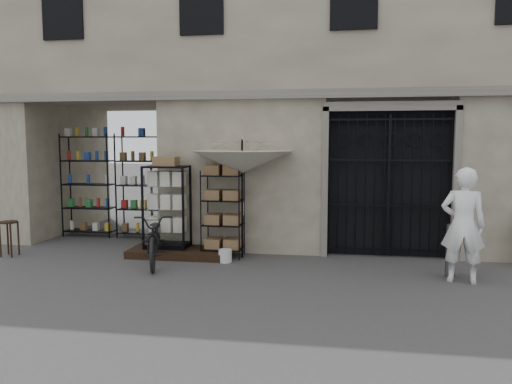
% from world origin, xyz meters
% --- Properties ---
extents(ground, '(80.00, 80.00, 0.00)m').
position_xyz_m(ground, '(0.00, 0.00, 0.00)').
color(ground, black).
rests_on(ground, ground).
extents(main_building, '(14.00, 4.00, 9.00)m').
position_xyz_m(main_building, '(0.00, 4.00, 4.50)').
color(main_building, tan).
rests_on(main_building, ground).
extents(shop_recess, '(3.00, 1.70, 3.00)m').
position_xyz_m(shop_recess, '(-4.50, 2.80, 1.50)').
color(shop_recess, black).
rests_on(shop_recess, ground).
extents(shop_shelving, '(2.70, 0.50, 2.50)m').
position_xyz_m(shop_shelving, '(-4.55, 3.30, 1.25)').
color(shop_shelving, black).
rests_on(shop_shelving, ground).
extents(iron_gate, '(2.50, 0.21, 3.00)m').
position_xyz_m(iron_gate, '(1.75, 2.28, 1.50)').
color(iron_gate, black).
rests_on(iron_gate, ground).
extents(step_platform, '(2.00, 0.90, 0.15)m').
position_xyz_m(step_platform, '(-2.40, 1.55, 0.07)').
color(step_platform, black).
rests_on(step_platform, ground).
extents(display_cabinet, '(0.98, 0.82, 1.82)m').
position_xyz_m(display_cabinet, '(-2.67, 1.62, 0.90)').
color(display_cabinet, black).
rests_on(display_cabinet, step_platform).
extents(wire_rack, '(0.82, 0.62, 1.75)m').
position_xyz_m(wire_rack, '(-1.51, 1.65, 0.86)').
color(wire_rack, black).
rests_on(wire_rack, ground).
extents(market_umbrella, '(1.86, 1.89, 2.83)m').
position_xyz_m(market_umbrella, '(-1.11, 1.62, 2.04)').
color(market_umbrella, black).
rests_on(market_umbrella, ground).
extents(white_bucket, '(0.28, 0.28, 0.25)m').
position_xyz_m(white_bucket, '(-1.37, 1.20, 0.12)').
color(white_bucket, silver).
rests_on(white_bucket, ground).
extents(bicycle, '(0.93, 1.15, 1.91)m').
position_xyz_m(bicycle, '(-2.62, 0.82, 0.00)').
color(bicycle, black).
rests_on(bicycle, ground).
extents(wooden_stool, '(0.42, 0.42, 0.72)m').
position_xyz_m(wooden_stool, '(-5.80, 1.00, 0.38)').
color(wooden_stool, black).
rests_on(wooden_stool, ground).
extents(steel_bollard, '(0.17, 0.17, 0.92)m').
position_xyz_m(steel_bollard, '(2.67, 0.77, 0.46)').
color(steel_bollard, '#535356').
rests_on(steel_bollard, ground).
extents(shopkeeper, '(0.95, 1.98, 0.46)m').
position_xyz_m(shopkeeper, '(2.79, 0.49, 0.00)').
color(shopkeeper, white).
rests_on(shopkeeper, ground).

